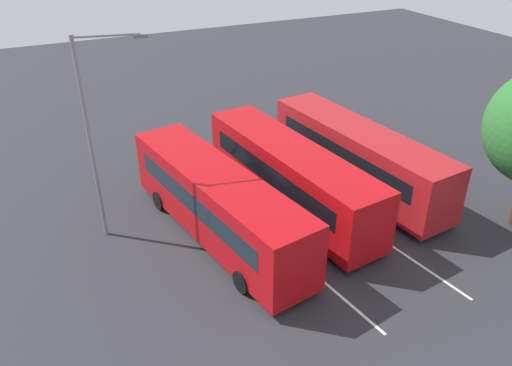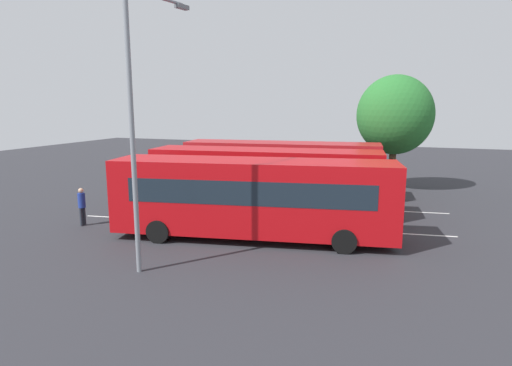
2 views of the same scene
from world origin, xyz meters
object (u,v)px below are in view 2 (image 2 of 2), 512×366
at_px(bus_center_right, 252,196).
at_px(bus_center_left, 264,179).
at_px(depot_tree, 395,115).
at_px(street_lamp, 138,115).
at_px(pedestrian, 82,204).
at_px(bus_far_left, 281,167).

bearing_deg(bus_center_right, bus_center_left, -88.13).
relative_size(bus_center_right, depot_tree, 1.59).
bearing_deg(depot_tree, bus_center_left, 56.68).
xyz_separation_m(bus_center_left, bus_center_right, (-0.84, 4.04, 0.00)).
distance_m(bus_center_right, street_lamp, 5.85).
xyz_separation_m(pedestrian, street_lamp, (-5.64, 3.50, 4.06)).
distance_m(bus_center_right, pedestrian, 7.95).
xyz_separation_m(pedestrian, depot_tree, (-12.77, -13.52, 3.72)).
xyz_separation_m(bus_far_left, bus_center_right, (-1.21, 8.17, 0.00)).
distance_m(pedestrian, street_lamp, 7.77).
xyz_separation_m(bus_far_left, street_lamp, (1.03, 12.44, 3.31)).
bearing_deg(bus_center_left, bus_center_right, 94.96).
xyz_separation_m(bus_center_right, pedestrian, (7.88, 0.78, -0.75)).
bearing_deg(bus_center_right, pedestrian, -4.18).
height_order(bus_far_left, pedestrian, bus_far_left).
bearing_deg(bus_center_right, street_lamp, 52.51).
xyz_separation_m(bus_center_right, street_lamp, (2.24, 4.27, 3.31)).
xyz_separation_m(bus_far_left, depot_tree, (-6.10, -4.58, 2.97)).
bearing_deg(bus_far_left, bus_center_right, 92.17).
height_order(street_lamp, depot_tree, street_lamp).
relative_size(bus_center_left, street_lamp, 1.30).
bearing_deg(street_lamp, bus_far_left, 7.50).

